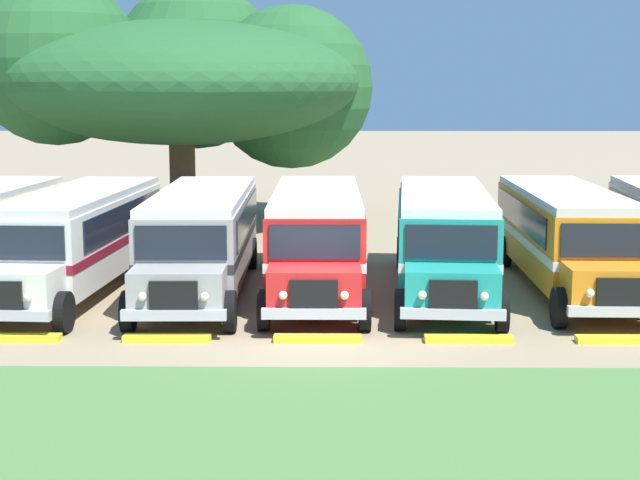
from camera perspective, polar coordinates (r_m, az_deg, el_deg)
ground_plane at (r=22.53m, az=-0.14°, el=-5.83°), size 220.00×220.00×0.00m
foreground_grass_strip at (r=15.84m, az=-0.51°, el=-12.27°), size 80.00×9.51×0.01m
parked_bus_slot_1 at (r=28.50m, az=-13.99°, el=0.26°), size 3.22×10.92×2.82m
parked_bus_slot_2 at (r=27.87m, az=-6.92°, el=0.27°), size 2.85×10.86×2.82m
parked_bus_slot_3 at (r=27.81m, az=-0.20°, el=0.32°), size 2.72×10.84×2.82m
parked_bus_slot_4 at (r=27.97m, az=7.24°, el=0.30°), size 3.36×10.94×2.82m
parked_bus_slot_5 at (r=28.91m, az=14.22°, el=0.37°), size 2.85×10.86×2.82m
curb_wheelstop_1 at (r=23.43m, az=-17.30°, el=-5.47°), size 2.00×0.36×0.15m
curb_wheelstop_2 at (r=22.61m, az=-8.94°, el=-5.69°), size 2.00×0.36×0.15m
curb_wheelstop_3 at (r=22.30m, az=-0.15°, el=-5.78°), size 2.00×0.36×0.15m
curb_wheelstop_4 at (r=22.51m, az=8.68°, el=-5.74°), size 2.00×0.36×0.15m
curb_wheelstop_5 at (r=23.24m, az=17.15°, el=-5.58°), size 2.00×0.36×0.15m
broad_shade_tree at (r=42.20m, az=-7.88°, el=9.42°), size 16.17×16.10×10.53m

